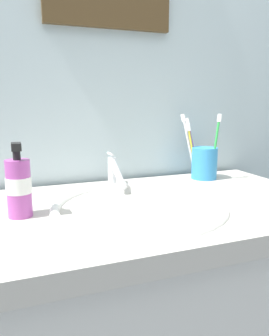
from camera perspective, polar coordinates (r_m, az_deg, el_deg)
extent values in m
cube|color=silver|center=(1.09, -4.76, 16.78)|extent=(2.17, 0.04, 2.40)
cube|color=#BCB7AD|center=(0.84, 1.61, -7.63)|extent=(0.97, 0.54, 0.05)
ellipsoid|color=white|center=(0.83, 0.75, -10.28)|extent=(0.37, 0.37, 0.11)
torus|color=white|center=(0.81, 0.76, -6.66)|extent=(0.42, 0.42, 0.02)
cylinder|color=#595B60|center=(0.85, 0.74, -13.49)|extent=(0.03, 0.03, 0.01)
cylinder|color=silver|center=(1.00, -3.87, -0.64)|extent=(0.02, 0.02, 0.09)
cylinder|color=silver|center=(0.95, -2.92, -0.89)|extent=(0.02, 0.12, 0.07)
cylinder|color=silver|center=(1.00, -4.17, 2.40)|extent=(0.01, 0.05, 0.01)
cylinder|color=#338CCC|center=(1.11, 11.84, 0.83)|extent=(0.08, 0.08, 0.10)
cylinder|color=yellow|center=(1.11, 9.91, 2.74)|extent=(0.04, 0.02, 0.16)
cube|color=white|center=(1.10, 9.17, 6.91)|extent=(0.02, 0.01, 0.03)
cylinder|color=white|center=(1.12, 9.37, 3.55)|extent=(0.04, 0.04, 0.19)
cube|color=white|center=(1.12, 8.34, 8.50)|extent=(0.02, 0.02, 0.03)
cylinder|color=green|center=(1.09, 13.58, 3.25)|extent=(0.02, 0.02, 0.19)
cube|color=white|center=(1.08, 14.30, 8.32)|extent=(0.02, 0.02, 0.03)
cylinder|color=purple|center=(1.12, 10.01, 3.22)|extent=(0.04, 0.04, 0.18)
cube|color=white|center=(1.12, 9.04, 7.83)|extent=(0.02, 0.02, 0.03)
cylinder|color=#B24CA5|center=(0.77, -19.14, -3.33)|extent=(0.05, 0.05, 0.13)
cylinder|color=black|center=(0.75, -19.50, 2.07)|extent=(0.02, 0.02, 0.02)
cube|color=black|center=(0.74, -19.58, 3.46)|extent=(0.02, 0.04, 0.02)
cylinder|color=white|center=(0.77, -19.18, -2.76)|extent=(0.05, 0.05, 0.04)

